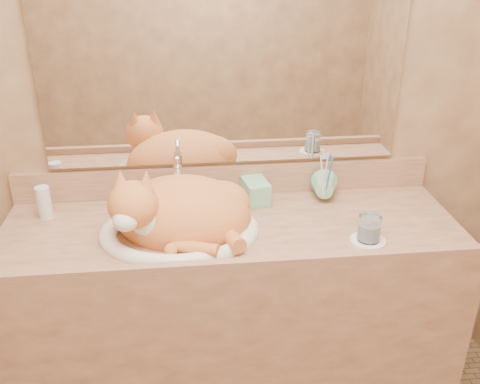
{
  "coord_description": "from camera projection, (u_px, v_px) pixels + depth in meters",
  "views": [
    {
      "loc": [
        -0.14,
        -0.89,
        1.77
      ],
      "look_at": [
        0.03,
        0.7,
        0.99
      ],
      "focal_mm": 40.0,
      "sensor_mm": 36.0,
      "label": 1
    }
  ],
  "objects": [
    {
      "name": "wall_back",
      "position": [
        224.0,
        93.0,
        1.93
      ],
      "size": [
        2.4,
        0.02,
        2.5
      ],
      "primitive_type": "cube",
      "color": "brown",
      "rests_on": "ground"
    },
    {
      "name": "vanity_counter",
      "position": [
        232.0,
        323.0,
        2.05
      ],
      "size": [
        1.6,
        0.55,
        0.85
      ],
      "primitive_type": null,
      "color": "brown",
      "rests_on": "floor"
    },
    {
      "name": "mirror",
      "position": [
        223.0,
        55.0,
        1.86
      ],
      "size": [
        1.3,
        0.02,
        0.8
      ],
      "primitive_type": "cube",
      "color": "white",
      "rests_on": "wall_back"
    },
    {
      "name": "sink_basin",
      "position": [
        179.0,
        211.0,
        1.79
      ],
      "size": [
        0.59,
        0.51,
        0.17
      ],
      "primitive_type": null,
      "rotation": [
        0.0,
        0.0,
        0.14
      ],
      "color": "white",
      "rests_on": "vanity_counter"
    },
    {
      "name": "faucet",
      "position": [
        178.0,
        184.0,
        1.97
      ],
      "size": [
        0.08,
        0.13,
        0.18
      ],
      "primitive_type": null,
      "rotation": [
        0.0,
        0.0,
        0.31
      ],
      "color": "white",
      "rests_on": "vanity_counter"
    },
    {
      "name": "cat",
      "position": [
        177.0,
        209.0,
        1.8
      ],
      "size": [
        0.54,
        0.47,
        0.26
      ],
      "primitive_type": null,
      "rotation": [
        0.0,
        0.0,
        -0.19
      ],
      "color": "#CF682F",
      "rests_on": "sink_basin"
    },
    {
      "name": "soap_dispenser",
      "position": [
        261.0,
        185.0,
        1.94
      ],
      "size": [
        0.1,
        0.1,
        0.19
      ],
      "primitive_type": "imported",
      "rotation": [
        0.0,
        0.0,
        0.17
      ],
      "color": "#7EC99F",
      "rests_on": "vanity_counter"
    },
    {
      "name": "toothbrush_cup",
      "position": [
        324.0,
        193.0,
        1.99
      ],
      "size": [
        0.13,
        0.13,
        0.1
      ],
      "primitive_type": "imported",
      "rotation": [
        0.0,
        0.0,
        -0.23
      ],
      "color": "#7EC99F",
      "rests_on": "vanity_counter"
    },
    {
      "name": "toothbrushes",
      "position": [
        326.0,
        175.0,
        1.96
      ],
      "size": [
        0.03,
        0.03,
        0.21
      ],
      "primitive_type": null,
      "color": "white",
      "rests_on": "toothbrush_cup"
    },
    {
      "name": "saucer",
      "position": [
        368.0,
        241.0,
        1.77
      ],
      "size": [
        0.12,
        0.12,
        0.01
      ],
      "primitive_type": "cylinder",
      "color": "white",
      "rests_on": "vanity_counter"
    },
    {
      "name": "water_glass",
      "position": [
        369.0,
        228.0,
        1.74
      ],
      "size": [
        0.07,
        0.07,
        0.09
      ],
      "primitive_type": "cylinder",
      "color": "white",
      "rests_on": "saucer"
    },
    {
      "name": "lotion_bottle",
      "position": [
        44.0,
        202.0,
        1.9
      ],
      "size": [
        0.05,
        0.05,
        0.12
      ],
      "primitive_type": "cylinder",
      "color": "white",
      "rests_on": "vanity_counter"
    }
  ]
}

